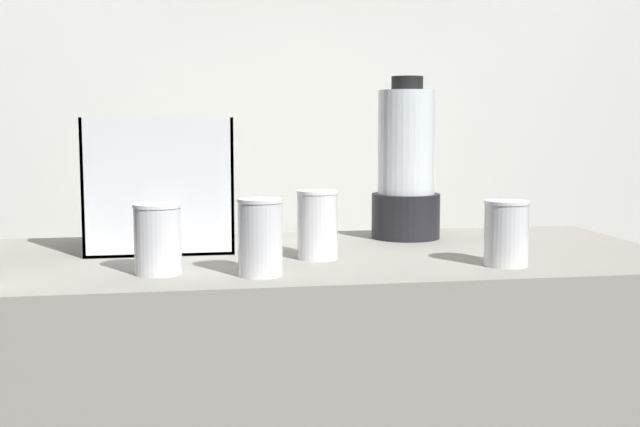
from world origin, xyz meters
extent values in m
cube|color=silver|center=(0.00, 0.77, 1.25)|extent=(2.60, 0.04, 2.50)
cube|color=white|center=(-0.31, 0.13, 0.90)|extent=(0.29, 0.23, 0.01)
cube|color=white|center=(-0.31, 0.02, 1.03)|extent=(0.29, 0.01, 0.27)
cube|color=white|center=(-0.31, 0.24, 1.03)|extent=(0.29, 0.01, 0.27)
cube|color=white|center=(-0.46, 0.13, 1.03)|extent=(0.01, 0.23, 0.27)
cube|color=white|center=(-0.17, 0.13, 1.03)|extent=(0.01, 0.23, 0.27)
cone|color=orange|center=(-0.35, 0.12, 0.92)|extent=(0.18, 0.11, 0.03)
cone|color=orange|center=(-0.31, 0.13, 0.92)|extent=(0.09, 0.19, 0.03)
cone|color=orange|center=(-0.31, 0.12, 0.93)|extent=(0.10, 0.18, 0.04)
cone|color=orange|center=(-0.32, 0.13, 0.93)|extent=(0.16, 0.04, 0.04)
cone|color=orange|center=(-0.32, 0.14, 0.95)|extent=(0.07, 0.14, 0.03)
cone|color=orange|center=(-0.35, 0.15, 0.95)|extent=(0.14, 0.10, 0.03)
cone|color=orange|center=(-0.30, 0.13, 0.95)|extent=(0.08, 0.19, 0.03)
cone|color=orange|center=(-0.30, 0.15, 0.94)|extent=(0.15, 0.07, 0.02)
cylinder|color=black|center=(0.23, 0.18, 0.95)|extent=(0.15, 0.15, 0.10)
cylinder|color=silver|center=(0.23, 0.18, 1.12)|extent=(0.13, 0.13, 0.23)
cylinder|color=orange|center=(0.23, 0.18, 1.02)|extent=(0.11, 0.11, 0.04)
cylinder|color=black|center=(0.23, 0.18, 1.25)|extent=(0.07, 0.07, 0.03)
cylinder|color=white|center=(-0.31, -0.17, 0.96)|extent=(0.08, 0.08, 0.12)
cylinder|color=yellow|center=(-0.31, -0.17, 0.94)|extent=(0.07, 0.07, 0.09)
cylinder|color=white|center=(-0.31, -0.17, 1.02)|extent=(0.08, 0.08, 0.01)
cylinder|color=white|center=(-0.14, -0.21, 0.96)|extent=(0.08, 0.08, 0.13)
cylinder|color=yellow|center=(-0.14, -0.21, 0.94)|extent=(0.07, 0.07, 0.08)
cylinder|color=white|center=(-0.14, -0.21, 1.03)|extent=(0.08, 0.08, 0.01)
cylinder|color=white|center=(-0.02, -0.06, 0.96)|extent=(0.08, 0.08, 0.13)
cylinder|color=orange|center=(-0.02, -0.06, 0.95)|extent=(0.07, 0.07, 0.09)
cylinder|color=white|center=(-0.02, -0.06, 1.03)|extent=(0.08, 0.08, 0.01)
cylinder|color=white|center=(0.31, -0.20, 0.96)|extent=(0.08, 0.08, 0.11)
cylinder|color=yellow|center=(0.31, -0.20, 0.94)|extent=(0.07, 0.07, 0.08)
cylinder|color=white|center=(0.31, -0.20, 1.02)|extent=(0.08, 0.08, 0.01)
camera|label=1|loc=(-0.28, -1.60, 1.16)|focal=46.23mm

